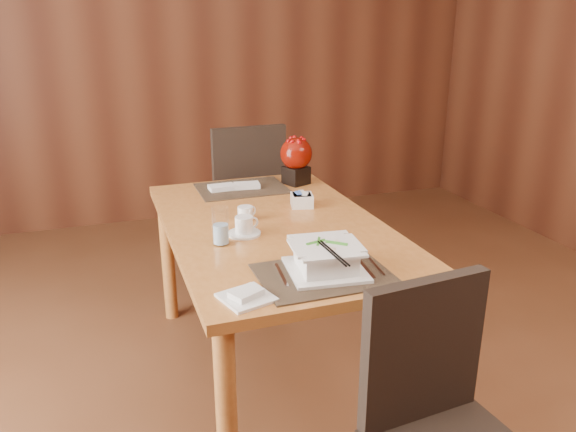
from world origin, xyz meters
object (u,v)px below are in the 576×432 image
object	(u,v)px
coffee_cup	(244,227)
far_chair	(245,193)
dining_table	(275,244)
creamer_jug	(245,213)
berry_decor	(296,158)
soup_setting	(326,259)
bread_plate	(246,297)
sugar_caddy	(302,200)
near_chair	(442,420)
water_glass	(221,226)

from	to	relation	value
coffee_cup	far_chair	distance (m)	1.22
dining_table	creamer_jug	xyz separation A→B (m)	(-0.11, 0.08, 0.13)
berry_decor	soup_setting	bearing A→B (deg)	-104.76
dining_table	bread_plate	world-z (taller)	bread_plate
dining_table	soup_setting	xyz separation A→B (m)	(0.01, -0.53, 0.15)
creamer_jug	sugar_caddy	world-z (taller)	creamer_jug
coffee_cup	bread_plate	bearing A→B (deg)	-104.33
bread_plate	near_chair	distance (m)	0.68
far_chair	creamer_jug	bearing A→B (deg)	73.94
water_glass	berry_decor	xyz separation A→B (m)	(0.57, 0.71, 0.07)
soup_setting	bread_plate	size ratio (longest dim) A/B	1.91
berry_decor	far_chair	bearing A→B (deg)	105.84
soup_setting	coffee_cup	size ratio (longest dim) A/B	2.10
water_glass	soup_setting	bearing A→B (deg)	-52.89
sugar_caddy	bread_plate	distance (m)	0.95
berry_decor	creamer_jug	bearing A→B (deg)	-131.07
creamer_jug	berry_decor	xyz separation A→B (m)	(0.41, 0.47, 0.11)
coffee_cup	water_glass	distance (m)	0.14
sugar_caddy	berry_decor	xyz separation A→B (m)	(0.11, 0.37, 0.11)
dining_table	sugar_caddy	size ratio (longest dim) A/B	15.09
far_chair	near_chair	bearing A→B (deg)	88.56
near_chair	far_chair	xyz separation A→B (m)	(-0.00, 2.15, 0.05)
soup_setting	coffee_cup	bearing A→B (deg)	117.64
water_glass	creamer_jug	xyz separation A→B (m)	(0.16, 0.24, -0.05)
creamer_jug	near_chair	distance (m)	1.22
creamer_jug	sugar_caddy	size ratio (longest dim) A/B	0.86
water_glass	near_chair	world-z (taller)	water_glass
soup_setting	sugar_caddy	xyz separation A→B (m)	(0.18, 0.71, -0.02)
sugar_caddy	near_chair	size ratio (longest dim) A/B	0.11
coffee_cup	far_chair	world-z (taller)	far_chair
soup_setting	coffee_cup	distance (m)	0.48
berry_decor	far_chair	size ratio (longest dim) A/B	0.25
berry_decor	sugar_caddy	bearing A→B (deg)	-105.99
coffee_cup	water_glass	bearing A→B (deg)	-147.28
berry_decor	near_chair	world-z (taller)	berry_decor
water_glass	near_chair	size ratio (longest dim) A/B	0.17
creamer_jug	berry_decor	distance (m)	0.63
coffee_cup	bread_plate	distance (m)	0.56
dining_table	water_glass	bearing A→B (deg)	-150.05
soup_setting	berry_decor	bearing A→B (deg)	81.80
dining_table	bread_plate	size ratio (longest dim) A/B	10.01
soup_setting	water_glass	size ratio (longest dim) A/B	1.88
soup_setting	creamer_jug	xyz separation A→B (m)	(-0.12, 0.62, -0.02)
water_glass	berry_decor	distance (m)	0.91
berry_decor	near_chair	distance (m)	1.67
dining_table	berry_decor	bearing A→B (deg)	61.52
water_glass	bread_plate	bearing A→B (deg)	-93.32
dining_table	near_chair	size ratio (longest dim) A/B	1.67
soup_setting	far_chair	distance (m)	1.63
dining_table	water_glass	xyz separation A→B (m)	(-0.27, -0.16, 0.17)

